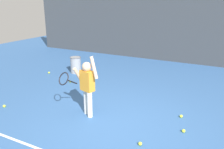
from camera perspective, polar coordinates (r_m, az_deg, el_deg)
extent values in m
plane|color=#335B93|center=(4.79, -0.41, -12.65)|extent=(20.00, 20.00, 0.00)
cube|color=#383D42|center=(9.72, 16.23, 11.22)|extent=(13.86, 0.08, 2.88)
cylinder|color=slate|center=(12.95, -15.24, 13.09)|extent=(0.09, 0.09, 3.03)
cylinder|color=slate|center=(9.77, 16.34, 11.68)|extent=(0.09, 0.09, 3.03)
cylinder|color=silver|center=(5.22, -6.29, -6.51)|extent=(0.11, 0.11, 0.58)
cylinder|color=silver|center=(5.06, -5.45, -7.29)|extent=(0.11, 0.11, 0.58)
cube|color=orange|center=(4.95, -6.06, -1.52)|extent=(0.33, 0.24, 0.44)
sphere|color=tan|center=(4.86, -6.18, 1.88)|extent=(0.20, 0.20, 0.20)
cylinder|color=tan|center=(4.73, -4.45, 1.69)|extent=(0.22, 0.12, 0.46)
cylinder|color=tan|center=(5.04, -8.06, -0.45)|extent=(0.14, 0.30, 0.43)
cylinder|color=black|center=(5.06, -9.60, -1.82)|extent=(0.09, 0.24, 0.15)
torus|color=black|center=(4.90, -11.70, -1.00)|extent=(0.32, 0.23, 0.26)
cylinder|color=gray|center=(8.18, -8.84, 2.28)|extent=(0.36, 0.36, 0.55)
torus|color=#595B60|center=(8.12, -8.93, 4.15)|extent=(0.38, 0.38, 0.02)
sphere|color=#CCE033|center=(7.30, -10.12, -1.69)|extent=(0.07, 0.07, 0.07)
sphere|color=#CCE033|center=(5.33, 16.52, -9.73)|extent=(0.07, 0.07, 0.07)
sphere|color=#CCE033|center=(4.80, 17.06, -13.01)|extent=(0.07, 0.07, 0.07)
sphere|color=#CCE033|center=(4.28, 6.88, -16.40)|extent=(0.07, 0.07, 0.07)
sphere|color=#CCE033|center=(8.35, -15.10, 0.44)|extent=(0.07, 0.07, 0.07)
sphere|color=#CCE033|center=(6.12, -24.79, -7.01)|extent=(0.07, 0.07, 0.07)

